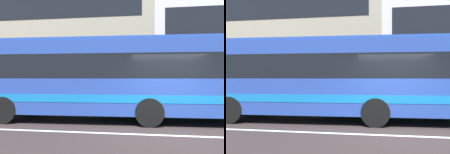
{
  "view_description": "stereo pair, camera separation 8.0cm",
  "coord_description": "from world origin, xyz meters",
  "views": [
    {
      "loc": [
        -0.76,
        -6.95,
        1.71
      ],
      "look_at": [
        -2.22,
        2.67,
        1.73
      ],
      "focal_mm": 36.95,
      "sensor_mm": 36.0,
      "label": 1
    },
    {
      "loc": [
        -0.68,
        -6.93,
        1.71
      ],
      "look_at": [
        -2.22,
        2.67,
        1.73
      ],
      "focal_mm": 36.95,
      "sensor_mm": 36.0,
      "label": 2
    }
  ],
  "objects": [
    {
      "name": "lane_centre_line",
      "position": [
        0.0,
        0.0,
        0.0
      ],
      "size": [
        60.0,
        0.16,
        0.01
      ],
      "primitive_type": "cube",
      "color": "silver",
      "rests_on": "ground_plane"
    },
    {
      "name": "ground_plane",
      "position": [
        0.0,
        0.0,
        0.0
      ],
      "size": [
        160.0,
        160.0,
        0.0
      ],
      "primitive_type": "plane",
      "color": "#322827"
    },
    {
      "name": "apartment_block_left",
      "position": [
        -12.22,
        14.97,
        6.77
      ],
      "size": [
        24.13,
        8.51,
        13.53
      ],
      "color": "#A39783",
      "rests_on": "ground_plane"
    },
    {
      "name": "transit_bus",
      "position": [
        -1.41,
        2.28,
        1.77
      ],
      "size": [
        11.4,
        3.03,
        3.2
      ],
      "color": "#25429A",
      "rests_on": "ground_plane"
    }
  ]
}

